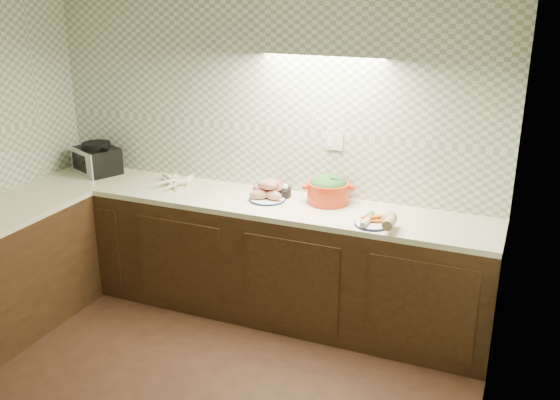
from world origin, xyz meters
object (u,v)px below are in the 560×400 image
at_px(toaster_oven, 97,159).
at_px(sweet_potato_plate, 267,192).
at_px(parsnip_pile, 175,183).
at_px(dutch_oven, 328,189).
at_px(onion_bowl, 280,190).
at_px(veg_plate, 380,220).

bearing_deg(toaster_oven, sweet_potato_plate, 22.03).
bearing_deg(sweet_potato_plate, parsnip_pile, 179.52).
distance_m(sweet_potato_plate, dutch_oven, 0.45).
relative_size(toaster_oven, onion_bowl, 2.67).
relative_size(sweet_potato_plate, veg_plate, 0.90).
distance_m(sweet_potato_plate, veg_plate, 0.91).
relative_size(sweet_potato_plate, onion_bowl, 1.61).
distance_m(onion_bowl, veg_plate, 0.89).
height_order(onion_bowl, dutch_oven, dutch_oven).
relative_size(onion_bowl, dutch_oven, 0.42).
bearing_deg(toaster_oven, veg_plate, 18.80).
distance_m(parsnip_pile, dutch_oven, 1.23).
xyz_separation_m(sweet_potato_plate, veg_plate, (0.89, -0.18, -0.02)).
bearing_deg(veg_plate, toaster_oven, 174.14).
xyz_separation_m(toaster_oven, parsnip_pile, (0.79, -0.07, -0.09)).
distance_m(parsnip_pile, sweet_potato_plate, 0.79).
height_order(parsnip_pile, dutch_oven, dutch_oven).
relative_size(toaster_oven, dutch_oven, 1.13).
relative_size(toaster_oven, parsnip_pile, 1.13).
bearing_deg(toaster_oven, parsnip_pile, 19.89).
bearing_deg(toaster_oven, dutch_oven, 25.91).
xyz_separation_m(dutch_oven, veg_plate, (0.46, -0.30, -0.06)).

